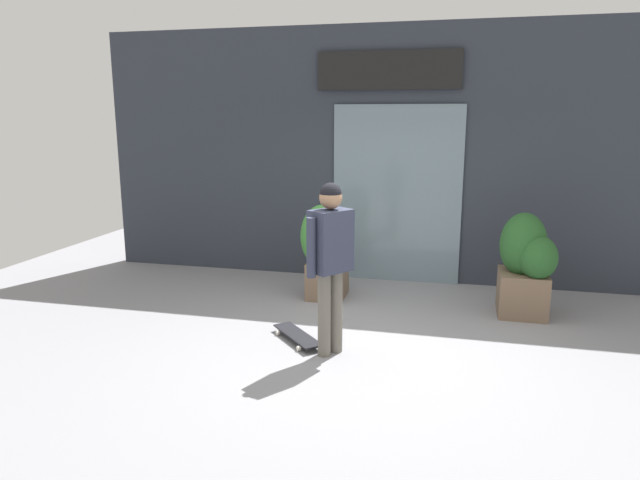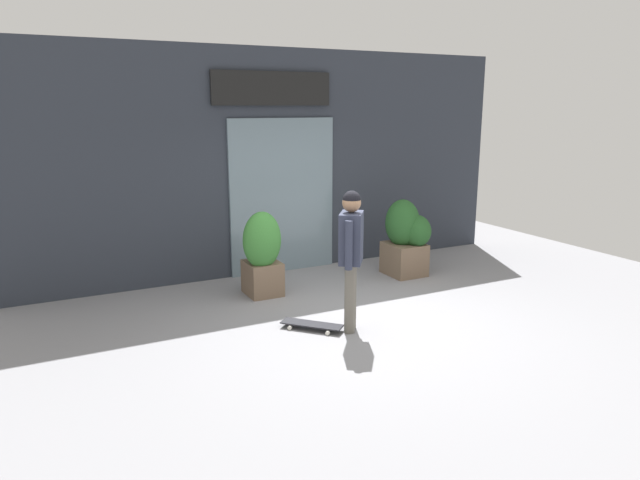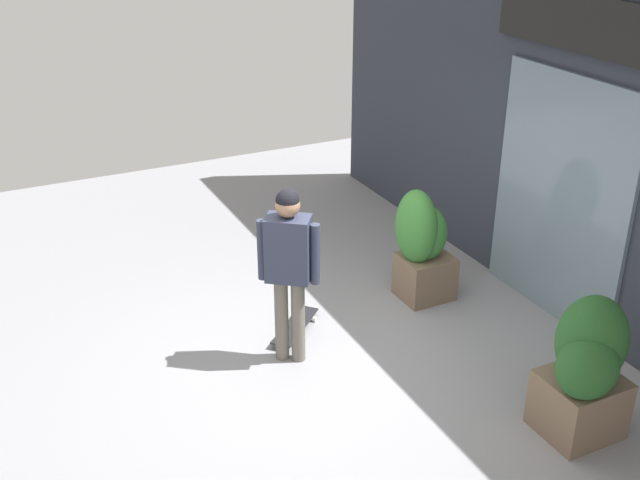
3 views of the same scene
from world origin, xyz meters
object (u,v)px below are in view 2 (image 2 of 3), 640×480
object	(u,v)px
planter_box_left	(406,237)
skateboarder	(351,246)
planter_box_right	(262,253)
skateboard	(312,324)

from	to	relation	value
planter_box_left	skateboarder	bearing A→B (deg)	-139.94
skateboarder	planter_box_left	world-z (taller)	skateboarder
planter_box_left	planter_box_right	size ratio (longest dim) A/B	0.99
skateboard	skateboarder	bearing A→B (deg)	-162.74
skateboarder	skateboard	xyz separation A→B (m)	(-0.42, 0.24, -1.01)
planter_box_right	skateboard	bearing A→B (deg)	-87.79
skateboarder	planter_box_left	size ratio (longest dim) A/B	1.40
skateboarder	skateboard	bearing A→B (deg)	6.70
skateboarder	planter_box_left	bearing A→B (deg)	-103.50
skateboarder	planter_box_left	xyz separation A→B (m)	(2.03, 1.71, -0.44)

